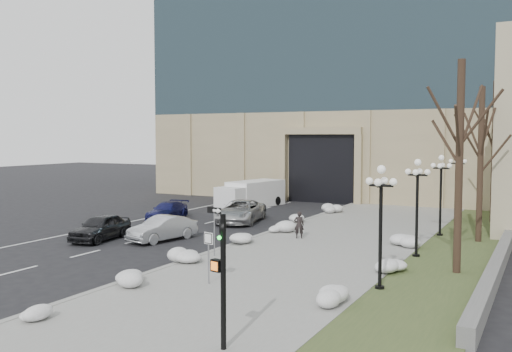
# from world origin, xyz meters

# --- Properties ---
(ground) EXTENTS (160.00, 160.00, 0.00)m
(ground) POSITION_xyz_m (0.00, 0.00, 0.00)
(ground) COLOR black
(ground) RESTS_ON ground
(sidewalk) EXTENTS (9.00, 40.00, 0.12)m
(sidewalk) POSITION_xyz_m (3.50, 14.00, 0.06)
(sidewalk) COLOR gray
(sidewalk) RESTS_ON ground
(curb) EXTENTS (0.30, 40.00, 0.14)m
(curb) POSITION_xyz_m (-1.00, 14.00, 0.07)
(curb) COLOR gray
(curb) RESTS_ON ground
(grass_strip) EXTENTS (4.00, 40.00, 0.10)m
(grass_strip) POSITION_xyz_m (10.00, 14.00, 0.05)
(grass_strip) COLOR #3B4B25
(grass_strip) RESTS_ON ground
(stone_wall) EXTENTS (0.50, 30.00, 0.70)m
(stone_wall) POSITION_xyz_m (12.00, 16.00, 0.35)
(stone_wall) COLOR slate
(stone_wall) RESTS_ON ground
(office_tower) EXTENTS (40.00, 24.70, 36.00)m
(office_tower) POSITION_xyz_m (-2.01, 43.58, 18.49)
(office_tower) COLOR tan
(office_tower) RESTS_ON ground
(car_a) EXTENTS (2.28, 4.47, 1.46)m
(car_a) POSITION_xyz_m (-8.46, 9.20, 0.73)
(car_a) COLOR black
(car_a) RESTS_ON ground
(car_b) EXTENTS (2.31, 4.38, 1.37)m
(car_b) POSITION_xyz_m (-5.27, 10.66, 0.69)
(car_b) COLOR #B2B5BA
(car_b) RESTS_ON ground
(car_c) EXTENTS (2.38, 4.45, 1.23)m
(car_c) POSITION_xyz_m (-9.84, 17.36, 0.61)
(car_c) COLOR #171A53
(car_c) RESTS_ON ground
(car_d) EXTENTS (3.61, 5.83, 1.51)m
(car_d) POSITION_xyz_m (-4.67, 18.57, 0.75)
(car_d) COLOR #BCBCBC
(car_d) RESTS_ON ground
(car_e) EXTENTS (2.62, 4.74, 1.53)m
(car_e) POSITION_xyz_m (-8.10, 27.07, 0.76)
(car_e) COLOR #29292D
(car_e) RESTS_ON ground
(pedestrian) EXTENTS (0.65, 0.55, 1.52)m
(pedestrian) POSITION_xyz_m (1.47, 14.28, 0.88)
(pedestrian) COLOR black
(pedestrian) RESTS_ON sidewalk
(box_truck) EXTENTS (3.43, 6.97, 2.12)m
(box_truck) POSITION_xyz_m (-8.08, 26.54, 1.03)
(box_truck) COLOR silver
(box_truck) RESTS_ON ground
(one_way_sign) EXTENTS (0.91, 0.34, 2.46)m
(one_way_sign) POSITION_xyz_m (-0.13, 8.04, 2.03)
(one_way_sign) COLOR slate
(one_way_sign) RESTS_ON ground
(keep_sign) EXTENTS (0.45, 0.15, 2.12)m
(keep_sign) POSITION_xyz_m (2.23, 3.57, 1.56)
(keep_sign) COLOR slate
(keep_sign) RESTS_ON ground
(traffic_signal) EXTENTS (0.65, 0.86, 3.78)m
(traffic_signal) POSITION_xyz_m (6.20, -2.03, 1.88)
(traffic_signal) COLOR black
(traffic_signal) RESTS_ON ground
(snow_clump_a) EXTENTS (1.10, 1.60, 0.36)m
(snow_clump_a) POSITION_xyz_m (-0.46, -2.51, 0.30)
(snow_clump_a) COLOR white
(snow_clump_a) RESTS_ON sidewalk
(snow_clump_b) EXTENTS (1.10, 1.60, 0.36)m
(snow_clump_b) POSITION_xyz_m (-0.34, 2.18, 0.30)
(snow_clump_b) COLOR white
(snow_clump_b) RESTS_ON sidewalk
(snow_clump_c) EXTENTS (1.10, 1.60, 0.36)m
(snow_clump_c) POSITION_xyz_m (-0.71, 6.63, 0.30)
(snow_clump_c) COLOR white
(snow_clump_c) RESTS_ON sidewalk
(snow_clump_d) EXTENTS (1.10, 1.60, 0.36)m
(snow_clump_d) POSITION_xyz_m (-0.38, 11.37, 0.30)
(snow_clump_d) COLOR white
(snow_clump_d) RESTS_ON sidewalk
(snow_clump_e) EXTENTS (1.10, 1.60, 0.36)m
(snow_clump_e) POSITION_xyz_m (-0.34, 15.72, 0.30)
(snow_clump_e) COLOR white
(snow_clump_e) RESTS_ON sidewalk
(snow_clump_f) EXTENTS (1.10, 1.60, 0.36)m
(snow_clump_f) POSITION_xyz_m (-0.86, 20.05, 0.30)
(snow_clump_f) COLOR white
(snow_clump_f) RESTS_ON sidewalk
(snow_clump_g) EXTENTS (1.10, 1.60, 0.36)m
(snow_clump_g) POSITION_xyz_m (-0.63, 25.29, 0.30)
(snow_clump_g) COLOR white
(snow_clump_g) RESTS_ON sidewalk
(snow_clump_h) EXTENTS (1.10, 1.60, 0.36)m
(snow_clump_h) POSITION_xyz_m (7.54, 3.16, 0.30)
(snow_clump_h) COLOR white
(snow_clump_h) RESTS_ON sidewalk
(snow_clump_i) EXTENTS (1.10, 1.60, 0.36)m
(snow_clump_i) POSITION_xyz_m (7.89, 8.60, 0.30)
(snow_clump_i) COLOR white
(snow_clump_i) RESTS_ON sidewalk
(snow_clump_j) EXTENTS (1.10, 1.60, 0.36)m
(snow_clump_j) POSITION_xyz_m (7.35, 14.84, 0.30)
(snow_clump_j) COLOR white
(snow_clump_j) RESTS_ON sidewalk
(lamppost_a) EXTENTS (1.18, 1.18, 4.76)m
(lamppost_a) POSITION_xyz_m (8.30, 6.00, 3.07)
(lamppost_a) COLOR black
(lamppost_a) RESTS_ON ground
(lamppost_b) EXTENTS (1.18, 1.18, 4.76)m
(lamppost_b) POSITION_xyz_m (8.30, 12.50, 3.07)
(lamppost_b) COLOR black
(lamppost_b) RESTS_ON ground
(lamppost_c) EXTENTS (1.18, 1.18, 4.76)m
(lamppost_c) POSITION_xyz_m (8.30, 19.00, 3.07)
(lamppost_c) COLOR black
(lamppost_c) RESTS_ON ground
(lamppost_d) EXTENTS (1.18, 1.18, 4.76)m
(lamppost_d) POSITION_xyz_m (8.30, 25.50, 3.07)
(lamppost_d) COLOR black
(lamppost_d) RESTS_ON ground
(tree_near) EXTENTS (3.20, 3.20, 9.00)m
(tree_near) POSITION_xyz_m (10.50, 10.00, 5.83)
(tree_near) COLOR black
(tree_near) RESTS_ON ground
(tree_mid) EXTENTS (3.20, 3.20, 8.50)m
(tree_mid) POSITION_xyz_m (10.50, 18.00, 5.50)
(tree_mid) COLOR black
(tree_mid) RESTS_ON ground
(tree_far) EXTENTS (3.20, 3.20, 9.50)m
(tree_far) POSITION_xyz_m (10.50, 26.00, 6.15)
(tree_far) COLOR black
(tree_far) RESTS_ON ground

